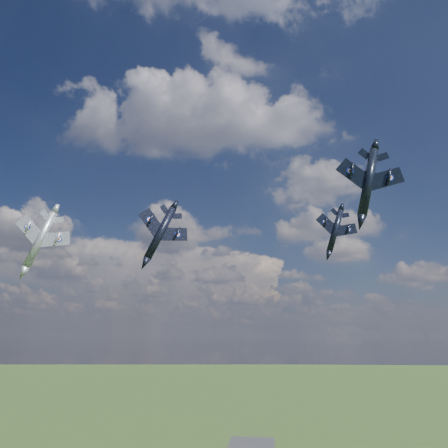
# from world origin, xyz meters

# --- Properties ---
(jet_lead_navy) EXTENTS (15.55, 17.47, 6.99)m
(jet_lead_navy) POSITION_xyz_m (-8.46, 14.37, 82.04)
(jet_lead_navy) COLOR black
(jet_right_navy) EXTENTS (10.89, 14.08, 5.08)m
(jet_right_navy) POSITION_xyz_m (24.67, -2.29, 84.62)
(jet_right_navy) COLOR black
(jet_high_navy) EXTENTS (11.22, 14.31, 5.71)m
(jet_high_navy) POSITION_xyz_m (25.54, 32.65, 86.08)
(jet_high_navy) COLOR black
(jet_left_silver) EXTENTS (14.31, 16.94, 6.49)m
(jet_left_silver) POSITION_xyz_m (-29.30, 11.18, 80.57)
(jet_left_silver) COLOR gray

